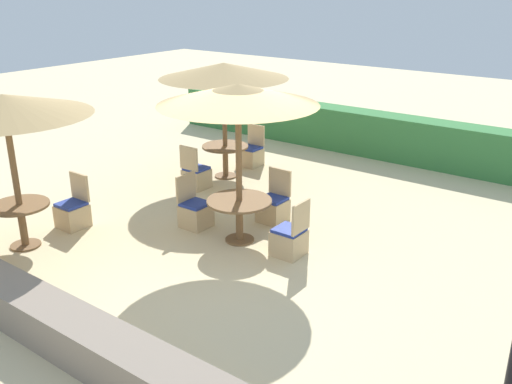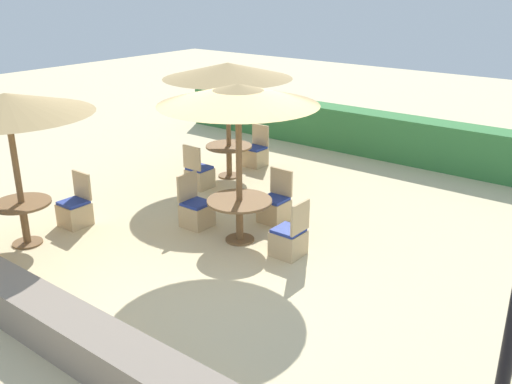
{
  "view_description": "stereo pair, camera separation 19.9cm",
  "coord_description": "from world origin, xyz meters",
  "px_view_note": "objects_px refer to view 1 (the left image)",
  "views": [
    {
      "loc": [
        5.06,
        -6.19,
        4.08
      ],
      "look_at": [
        0.0,
        0.6,
        0.9
      ],
      "focal_mm": 40.0,
      "sensor_mm": 36.0,
      "label": 1
    },
    {
      "loc": [
        5.22,
        -6.07,
        4.08
      ],
      "look_at": [
        0.0,
        0.6,
        0.9
      ],
      "focal_mm": 40.0,
      "sensor_mm": 36.0,
      "label": 2
    }
  ],
  "objects_px": {
    "patio_chair_back_left_north": "(251,155)",
    "round_table_front_left": "(21,215)",
    "parasol_back_left": "(224,71)",
    "round_table_back_left": "(225,153)",
    "patio_chair_center_east": "(290,240)",
    "round_table_center": "(239,209)",
    "parasol_center": "(238,95)",
    "parasol_front_left": "(4,106)",
    "patio_chair_back_left_south": "(196,176)",
    "patio_chair_front_left_north": "(73,213)",
    "patio_chair_center_west": "(195,212)",
    "patio_chair_center_north": "(273,207)"
  },
  "relations": [
    {
      "from": "patio_chair_back_left_north",
      "to": "round_table_front_left",
      "type": "height_order",
      "value": "patio_chair_back_left_north"
    },
    {
      "from": "parasol_back_left",
      "to": "round_table_back_left",
      "type": "xyz_separation_m",
      "value": [
        0.0,
        -0.0,
        -1.75
      ]
    },
    {
      "from": "patio_chair_center_east",
      "to": "round_table_front_left",
      "type": "height_order",
      "value": "patio_chair_center_east"
    },
    {
      "from": "parasol_back_left",
      "to": "round_table_front_left",
      "type": "distance_m",
      "value": 4.96
    },
    {
      "from": "round_table_back_left",
      "to": "round_table_center",
      "type": "distance_m",
      "value": 3.28
    },
    {
      "from": "parasol_center",
      "to": "parasol_front_left",
      "type": "bearing_deg",
      "value": -139.85
    },
    {
      "from": "patio_chair_back_left_south",
      "to": "round_table_front_left",
      "type": "bearing_deg",
      "value": -95.88
    },
    {
      "from": "parasol_back_left",
      "to": "parasol_center",
      "type": "relative_size",
      "value": 1.04
    },
    {
      "from": "round_table_center",
      "to": "patio_chair_front_left_north",
      "type": "height_order",
      "value": "patio_chair_front_left_north"
    },
    {
      "from": "patio_chair_center_west",
      "to": "patio_chair_center_north",
      "type": "distance_m",
      "value": 1.39
    },
    {
      "from": "round_table_back_left",
      "to": "patio_chair_center_west",
      "type": "xyz_separation_m",
      "value": [
        1.28,
        -2.39,
        -0.28
      ]
    },
    {
      "from": "parasol_back_left",
      "to": "patio_chair_center_east",
      "type": "xyz_separation_m",
      "value": [
        3.22,
        -2.32,
        -2.03
      ]
    },
    {
      "from": "patio_chair_back_left_south",
      "to": "round_table_center",
      "type": "height_order",
      "value": "patio_chair_back_left_south"
    },
    {
      "from": "round_table_back_left",
      "to": "patio_chair_center_east",
      "type": "xyz_separation_m",
      "value": [
        3.22,
        -2.32,
        -0.28
      ]
    },
    {
      "from": "patio_chair_back_left_north",
      "to": "patio_chair_center_east",
      "type": "distance_m",
      "value": 4.62
    },
    {
      "from": "round_table_back_left",
      "to": "patio_chair_back_left_south",
      "type": "bearing_deg",
      "value": -91.23
    },
    {
      "from": "round_table_back_left",
      "to": "patio_chair_back_left_north",
      "type": "height_order",
      "value": "patio_chair_back_left_north"
    },
    {
      "from": "parasol_center",
      "to": "patio_chair_center_west",
      "type": "bearing_deg",
      "value": -179.46
    },
    {
      "from": "round_table_back_left",
      "to": "patio_chair_center_north",
      "type": "bearing_deg",
      "value": -31.51
    },
    {
      "from": "round_table_center",
      "to": "round_table_front_left",
      "type": "relative_size",
      "value": 1.16
    },
    {
      "from": "patio_chair_center_west",
      "to": "patio_chair_back_left_north",
      "type": "bearing_deg",
      "value": -158.62
    },
    {
      "from": "patio_chair_center_east",
      "to": "parasol_front_left",
      "type": "relative_size",
      "value": 0.36
    },
    {
      "from": "parasol_back_left",
      "to": "parasol_front_left",
      "type": "relative_size",
      "value": 1.04
    },
    {
      "from": "round_table_center",
      "to": "patio_chair_center_east",
      "type": "bearing_deg",
      "value": 3.41
    },
    {
      "from": "patio_chair_back_left_north",
      "to": "round_table_back_left",
      "type": "bearing_deg",
      "value": 91.68
    },
    {
      "from": "patio_chair_front_left_north",
      "to": "round_table_front_left",
      "type": "bearing_deg",
      "value": 90.86
    },
    {
      "from": "parasol_back_left",
      "to": "patio_chair_center_north",
      "type": "bearing_deg",
      "value": -31.51
    },
    {
      "from": "round_table_center",
      "to": "patio_chair_front_left_north",
      "type": "distance_m",
      "value": 2.99
    },
    {
      "from": "parasol_front_left",
      "to": "patio_chair_front_left_north",
      "type": "bearing_deg",
      "value": 90.86
    },
    {
      "from": "patio_chair_back_left_south",
      "to": "patio_chair_center_north",
      "type": "height_order",
      "value": "same"
    },
    {
      "from": "patio_chair_back_left_south",
      "to": "round_table_center",
      "type": "distance_m",
      "value": 2.72
    },
    {
      "from": "parasol_front_left",
      "to": "patio_chair_front_left_north",
      "type": "xyz_separation_m",
      "value": [
        -0.01,
        0.96,
        -2.05
      ]
    },
    {
      "from": "patio_chair_front_left_north",
      "to": "patio_chair_center_north",
      "type": "bearing_deg",
      "value": -139.23
    },
    {
      "from": "patio_chair_back_left_north",
      "to": "patio_chair_center_east",
      "type": "xyz_separation_m",
      "value": [
        3.24,
        -3.28,
        0.0
      ]
    },
    {
      "from": "round_table_back_left",
      "to": "patio_chair_front_left_north",
      "type": "bearing_deg",
      "value": -96.46
    },
    {
      "from": "round_table_front_left",
      "to": "patio_chair_front_left_north",
      "type": "height_order",
      "value": "patio_chair_front_left_north"
    },
    {
      "from": "patio_chair_center_east",
      "to": "round_table_front_left",
      "type": "bearing_deg",
      "value": 122.49
    },
    {
      "from": "parasol_center",
      "to": "round_table_back_left",
      "type": "bearing_deg",
      "value": 133.57
    },
    {
      "from": "patio_chair_front_left_north",
      "to": "parasol_back_left",
      "type": "bearing_deg",
      "value": -96.46
    },
    {
      "from": "patio_chair_center_north",
      "to": "round_table_front_left",
      "type": "relative_size",
      "value": 1.01
    },
    {
      "from": "patio_chair_center_east",
      "to": "patio_chair_front_left_north",
      "type": "distance_m",
      "value": 3.87
    },
    {
      "from": "patio_chair_center_north",
      "to": "round_table_front_left",
      "type": "bearing_deg",
      "value": 50.91
    },
    {
      "from": "patio_chair_back_left_south",
      "to": "round_table_back_left",
      "type": "bearing_deg",
      "value": 88.77
    },
    {
      "from": "round_table_center",
      "to": "patio_chair_center_east",
      "type": "relative_size",
      "value": 1.14
    },
    {
      "from": "patio_chair_back_left_north",
      "to": "round_table_center",
      "type": "bearing_deg",
      "value": 124.44
    },
    {
      "from": "round_table_front_left",
      "to": "patio_chair_front_left_north",
      "type": "relative_size",
      "value": 0.99
    },
    {
      "from": "round_table_back_left",
      "to": "patio_chair_front_left_north",
      "type": "height_order",
      "value": "patio_chair_front_left_north"
    },
    {
      "from": "patio_chair_front_left_north",
      "to": "round_table_center",
      "type": "bearing_deg",
      "value": -154.35
    },
    {
      "from": "parasol_back_left",
      "to": "patio_chair_center_west",
      "type": "xyz_separation_m",
      "value": [
        1.28,
        -2.39,
        -2.03
      ]
    },
    {
      "from": "round_table_back_left",
      "to": "round_table_front_left",
      "type": "bearing_deg",
      "value": -94.95
    }
  ]
}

